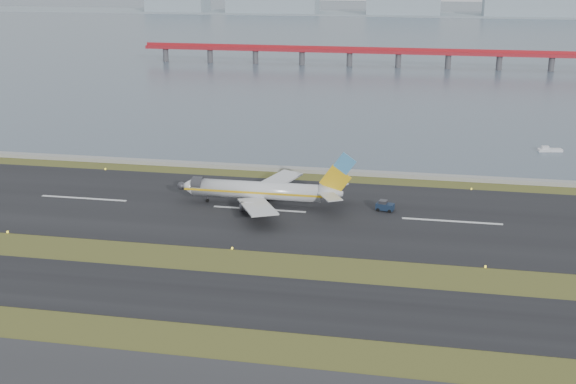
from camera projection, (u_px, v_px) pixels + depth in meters
name	position (u px, v px, depth m)	size (l,w,h in m)	color
ground	(221.00, 266.00, 124.95)	(1000.00, 1000.00, 0.00)	#3F4A1A
taxiway_strip	(200.00, 296.00, 113.71)	(1000.00, 18.00, 0.10)	black
runway_strip	(259.00, 209.00, 153.00)	(1000.00, 45.00, 0.10)	black
seawall	(286.00, 169.00, 180.92)	(1000.00, 2.50, 1.00)	gray
bay_water	(383.00, 29.00, 555.25)	(1400.00, 800.00, 1.30)	#435060
red_pier	(399.00, 53.00, 353.06)	(260.00, 5.00, 10.20)	#AA1D26
far_shoreline	(407.00, 8.00, 700.67)	(1400.00, 80.00, 60.50)	#8E9EA8
airliner	(263.00, 191.00, 154.24)	(38.52, 32.89, 12.80)	silver
pushback_tug	(385.00, 206.00, 151.81)	(3.99, 2.81, 2.33)	#15233A
workboat_near	(549.00, 150.00, 199.30)	(6.78, 3.15, 1.59)	silver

